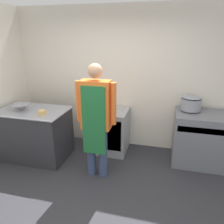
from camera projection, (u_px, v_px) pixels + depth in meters
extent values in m
plane|color=#2D2D33|center=(86.00, 206.00, 2.93)|extent=(14.00, 14.00, 0.00)
cube|color=silver|center=(119.00, 80.00, 4.24)|extent=(8.00, 0.05, 2.70)
cube|color=#2D2D33|center=(35.00, 134.00, 4.02)|extent=(1.19, 0.77, 0.90)
cube|color=gray|center=(32.00, 111.00, 3.86)|extent=(1.24, 0.80, 0.02)
cube|color=slate|center=(200.00, 139.00, 3.80)|extent=(0.89, 0.67, 0.92)
cube|color=gray|center=(204.00, 131.00, 3.41)|extent=(0.82, 0.03, 0.10)
cube|color=gray|center=(201.00, 108.00, 3.94)|extent=(0.89, 0.03, 0.02)
cube|color=#93999E|center=(111.00, 131.00, 4.24)|extent=(0.62, 0.64, 0.83)
cube|color=silver|center=(107.00, 135.00, 3.94)|extent=(0.53, 0.02, 0.58)
cylinder|color=#38476B|center=(91.00, 151.00, 3.50)|extent=(0.14, 0.14, 0.83)
cylinder|color=#38476B|center=(103.00, 153.00, 3.45)|extent=(0.14, 0.14, 0.83)
cube|color=orange|center=(96.00, 105.00, 3.21)|extent=(0.44, 0.22, 0.74)
cube|color=#1E6633|center=(94.00, 122.00, 3.17)|extent=(0.35, 0.02, 1.05)
cylinder|color=orange|center=(79.00, 101.00, 3.26)|extent=(0.09, 0.09, 0.62)
cylinder|color=orange|center=(113.00, 104.00, 3.14)|extent=(0.09, 0.09, 0.62)
sphere|color=tan|center=(95.00, 71.00, 3.04)|extent=(0.21, 0.21, 0.21)
cone|color=gray|center=(21.00, 108.00, 3.82)|extent=(0.28, 0.28, 0.11)
cube|color=#D8B266|center=(42.00, 113.00, 3.63)|extent=(0.11, 0.11, 0.08)
cylinder|color=gray|center=(191.00, 104.00, 3.76)|extent=(0.34, 0.34, 0.20)
ellipsoid|color=gray|center=(192.00, 97.00, 3.72)|extent=(0.33, 0.33, 0.06)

